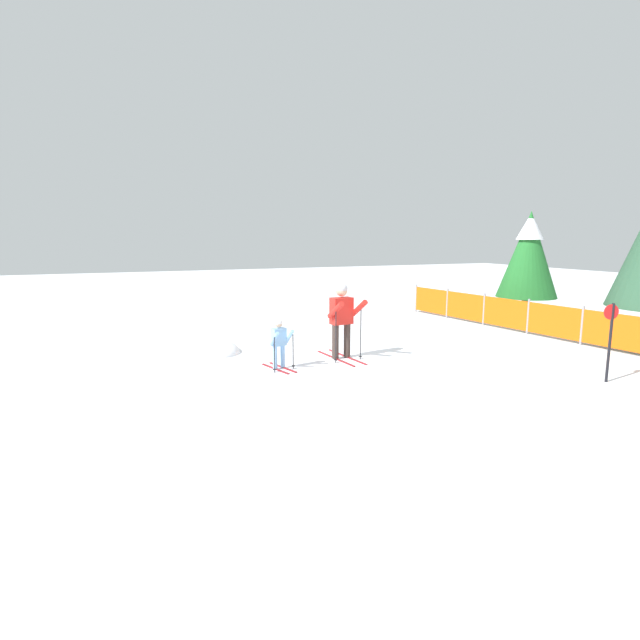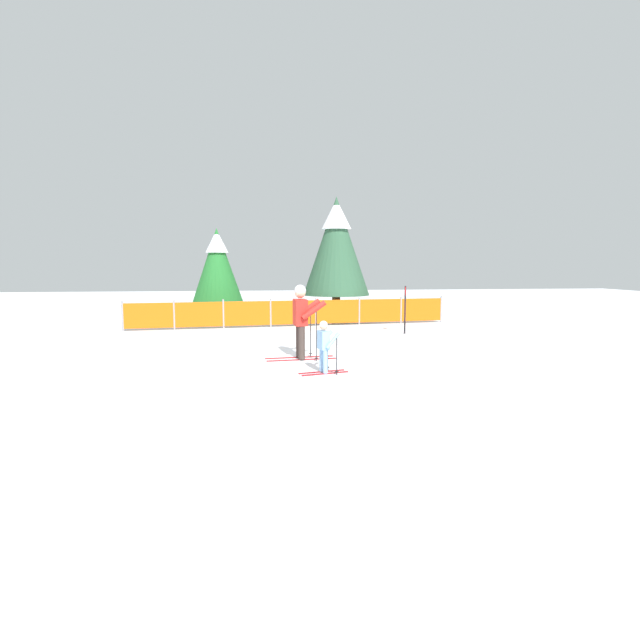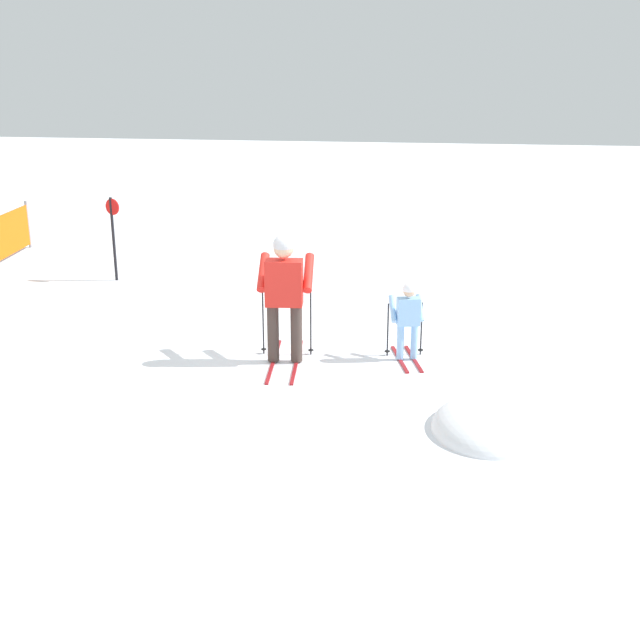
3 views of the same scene
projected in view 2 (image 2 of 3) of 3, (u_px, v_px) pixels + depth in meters
name	position (u px, v px, depth m)	size (l,w,h in m)	color
ground_plane	(291.00, 358.00, 11.33)	(60.00, 60.00, 0.00)	white
skier_adult	(301.00, 315.00, 11.08)	(1.59, 0.75, 1.66)	maroon
skier_child	(324.00, 343.00, 9.64)	(0.99, 0.53, 1.03)	maroon
safety_fence	(293.00, 312.00, 17.02)	(10.99, 1.21, 0.97)	gray
conifer_far	(217.00, 264.00, 18.17)	(1.85, 1.85, 3.43)	#4C3823
conifer_near	(336.00, 245.00, 18.51)	(2.48, 2.48, 4.61)	#4C3823
trail_marker	(405.00, 304.00, 15.19)	(0.10, 0.27, 1.46)	black
snow_mound	(218.00, 388.00, 8.53)	(1.39, 1.18, 0.56)	white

